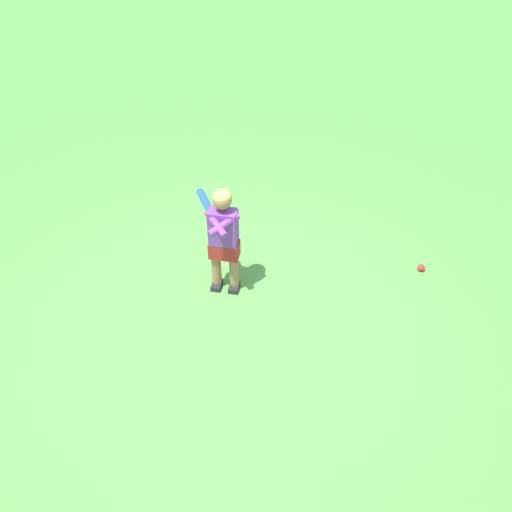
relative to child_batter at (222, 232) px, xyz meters
The scene contains 3 objects.
ground_plane 0.84m from the child_batter, 19.08° to the left, with size 40.00×40.00×0.00m, color #519942.
child_batter is the anchor object (origin of this frame).
play_ball_far_left 2.04m from the child_batter, 113.44° to the left, with size 0.07×0.07×0.07m, color red.
Camera 1 is at (3.12, 1.20, 3.53)m, focal length 38.23 mm.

